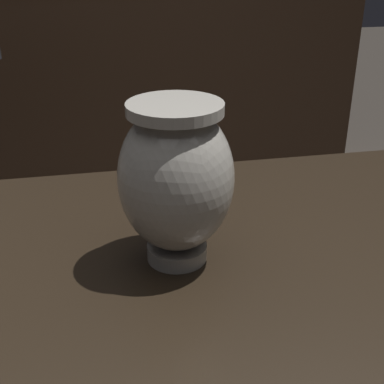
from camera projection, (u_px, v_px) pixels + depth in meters
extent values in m
cube|color=black|center=(206.00, 261.00, 0.81)|extent=(1.20, 0.64, 0.05)
cube|color=#382619|center=(117.00, 90.00, 2.88)|extent=(2.60, 0.40, 0.95)
cylinder|color=gray|center=(177.00, 251.00, 0.77)|extent=(0.09, 0.09, 0.02)
ellipsoid|color=gray|center=(176.00, 179.00, 0.72)|extent=(0.16, 0.16, 0.21)
cylinder|color=gray|center=(175.00, 108.00, 0.67)|extent=(0.13, 0.13, 0.01)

